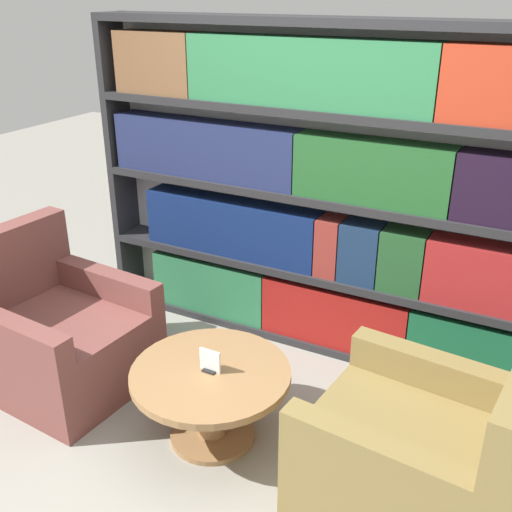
% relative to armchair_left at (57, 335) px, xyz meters
% --- Properties ---
extents(ground_plane, '(14.00, 14.00, 0.00)m').
position_rel_armchair_left_xyz_m(ground_plane, '(1.21, -0.26, -0.31)').
color(ground_plane, gray).
extents(bookshelf, '(3.14, 0.30, 2.07)m').
position_rel_armchair_left_xyz_m(bookshelf, '(1.21, 1.15, 0.71)').
color(bookshelf, silver).
rests_on(bookshelf, ground_plane).
extents(armchair_left, '(0.99, 0.89, 0.93)m').
position_rel_armchair_left_xyz_m(armchair_left, '(0.00, 0.00, 0.00)').
color(armchair_left, brown).
rests_on(armchair_left, ground_plane).
extents(armchair_right, '(1.00, 0.91, 0.93)m').
position_rel_armchair_left_xyz_m(armchair_right, '(2.20, -0.01, 0.00)').
color(armchair_right, olive).
rests_on(armchair_right, ground_plane).
extents(coffee_table, '(0.83, 0.83, 0.43)m').
position_rel_armchair_left_xyz_m(coffee_table, '(1.10, -0.02, -0.00)').
color(coffee_table, olive).
rests_on(coffee_table, ground_plane).
extents(table_sign, '(0.12, 0.06, 0.12)m').
position_rel_armchair_left_xyz_m(table_sign, '(1.10, -0.02, 0.17)').
color(table_sign, black).
rests_on(table_sign, coffee_table).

